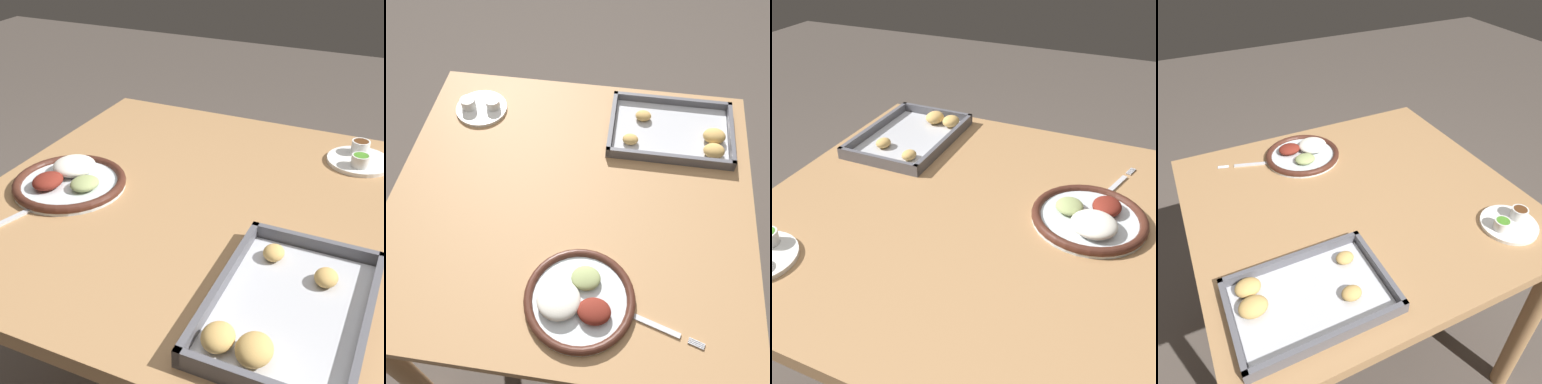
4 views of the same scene
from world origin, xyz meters
The scene contains 4 objects.
dining_table centered at (0.00, 0.00, 0.63)m, with size 0.94×0.90×0.76m.
dinner_plate centered at (0.06, -0.28, 0.77)m, with size 0.25×0.25×0.05m.
fork centered at (0.22, -0.30, 0.76)m, with size 0.22×0.08×0.00m.
baking_tray centered at (0.26, 0.27, 0.77)m, with size 0.35×0.24×0.04m.
Camera 3 is at (-0.76, -0.34, 1.35)m, focal length 42.00 mm.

